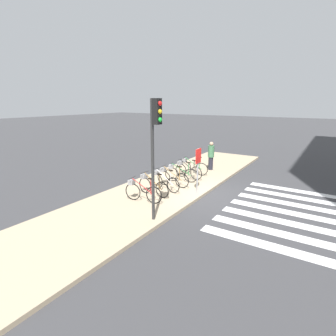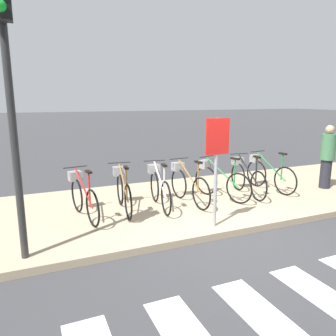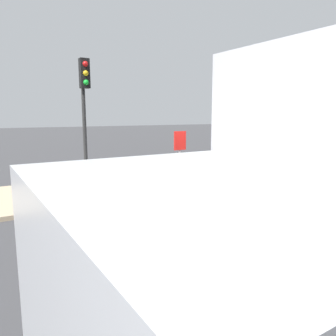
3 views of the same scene
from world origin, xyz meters
TOP-DOWN VIEW (x-y plane):
  - ground_plane at (0.00, 0.00)m, footprint 120.00×120.00m
  - sidewalk at (0.00, 1.85)m, footprint 17.40×3.71m
  - parked_bicycle_0 at (-2.23, 1.66)m, footprint 0.46×1.57m
  - parked_bicycle_1 at (-1.42, 1.75)m, footprint 0.46×1.58m
  - parked_bicycle_2 at (-0.69, 1.68)m, footprint 0.46×1.58m
  - parked_bicycle_3 at (-0.03, 1.70)m, footprint 0.46×1.58m
  - parked_bicycle_4 at (0.76, 1.71)m, footprint 0.64×1.51m
  - parked_bicycle_5 at (1.50, 1.72)m, footprint 0.46×1.58m
  - parked_bicycle_6 at (2.23, 1.84)m, footprint 0.46×1.58m
  - pedestrian at (3.67, 1.39)m, footprint 0.34×0.34m
  - traffic_light at (-3.24, 0.24)m, footprint 0.24×0.40m
  - sign_post at (-0.20, 0.29)m, footprint 0.44×0.07m

SIDE VIEW (x-z plane):
  - ground_plane at x=0.00m, z-range 0.00..0.00m
  - sidewalk at x=0.00m, z-range 0.00..0.12m
  - parked_bicycle_0 at x=-2.23m, z-range 0.07..1.04m
  - parked_bicycle_1 at x=-1.42m, z-range 0.07..1.04m
  - parked_bicycle_2 at x=-0.69m, z-range 0.07..1.04m
  - parked_bicycle_3 at x=-0.03m, z-range 0.07..1.04m
  - parked_bicycle_4 at x=0.76m, z-range 0.07..1.04m
  - parked_bicycle_5 at x=1.50m, z-range 0.07..1.04m
  - parked_bicycle_6 at x=2.23m, z-range 0.07..1.04m
  - pedestrian at x=3.67m, z-range 0.15..1.72m
  - sign_post at x=-0.20m, z-range 0.46..2.34m
  - traffic_light at x=-3.24m, z-range 0.94..4.76m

